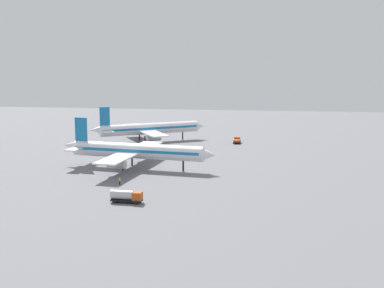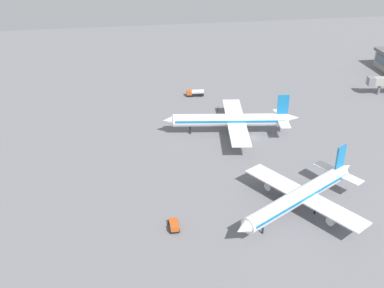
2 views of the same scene
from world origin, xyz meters
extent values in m
plane|color=slate|center=(0.00, 0.00, 0.00)|extent=(288.00, 288.00, 0.00)
cylinder|color=white|center=(4.03, 6.27, 4.63)|extent=(8.62, 35.24, 3.86)
cone|color=white|center=(6.59, 24.77, 4.63)|extent=(4.16, 4.32, 3.66)
cone|color=white|center=(1.46, -12.23, 5.20)|extent=(3.72, 5.20, 3.08)
cube|color=#1972B2|center=(4.03, 6.27, 4.92)|extent=(8.51, 33.87, 0.69)
cube|color=white|center=(3.78, 4.53, 4.24)|extent=(33.75, 10.12, 0.35)
cylinder|color=#A5A8AD|center=(-5.45, 5.81, 2.89)|extent=(2.72, 4.80, 2.12)
cylinder|color=#A5A8AD|center=(13.02, 3.26, 2.89)|extent=(2.72, 4.80, 2.12)
cube|color=white|center=(1.86, -9.35, 5.01)|extent=(13.62, 4.94, 0.28)
cube|color=#1972B2|center=(1.86, -9.35, 9.64)|extent=(0.87, 3.39, 6.17)
cylinder|color=black|center=(5.71, 18.42, 1.35)|extent=(0.46, 0.46, 2.70)
cylinder|color=black|center=(0.59, 3.91, 1.35)|extent=(0.46, 0.46, 2.70)
cylinder|color=black|center=(6.70, 3.07, 1.35)|extent=(0.46, 0.46, 2.70)
cylinder|color=white|center=(-38.30, 0.07, 4.46)|extent=(20.64, 30.86, 3.72)
cone|color=white|center=(-47.61, 15.49, 4.46)|extent=(4.94, 5.01, 3.53)
cone|color=white|center=(-28.99, -15.35, 5.02)|extent=(4.95, 5.52, 2.97)
cube|color=#1972B2|center=(-38.30, 0.07, 4.74)|extent=(20.01, 29.74, 0.67)
cube|color=white|center=(-37.43, -1.38, 4.09)|extent=(30.28, 21.22, 0.33)
cylinder|color=#A5A8AD|center=(-45.12, -6.02, 2.79)|extent=(4.02, 4.82, 2.04)
cylinder|color=#A5A8AD|center=(-29.73, 3.27, 2.79)|extent=(4.02, 4.82, 2.04)
cube|color=white|center=(-30.44, -12.95, 4.83)|extent=(12.56, 9.23, 0.27)
cube|color=#1972B2|center=(-30.44, -12.95, 9.29)|extent=(2.02, 2.99, 5.95)
cylinder|color=black|center=(-44.41, 10.20, 1.30)|extent=(0.45, 0.45, 2.60)
cylinder|color=black|center=(-39.45, -3.78, 1.30)|extent=(0.45, 0.45, 2.60)
cylinder|color=black|center=(-34.36, -0.71, 1.30)|extent=(0.45, 0.45, 2.60)
cube|color=black|center=(35.94, 11.85, 0.55)|extent=(2.21, 6.39, 0.30)
cube|color=#BF4C19|center=(36.05, 14.10, 1.50)|extent=(1.99, 1.89, 1.60)
cube|color=#3F596B|center=(36.09, 14.91, 1.82)|extent=(1.60, 0.16, 0.90)
cylinder|color=#B7B7BC|center=(35.89, 10.95, 1.60)|extent=(2.02, 4.58, 1.80)
cylinder|color=black|center=(35.10, 14.10, 0.40)|extent=(0.34, 0.81, 0.80)
cylinder|color=black|center=(37.00, 14.00, 0.40)|extent=(0.34, 0.81, 0.80)
cylinder|color=black|center=(34.88, 9.69, 0.40)|extent=(0.34, 0.81, 0.80)
cylinder|color=black|center=(36.78, 9.60, 0.40)|extent=(0.34, 0.81, 0.80)
cube|color=black|center=(-39.63, 29.08, 0.55)|extent=(4.44, 1.99, 0.30)
cube|color=#BF4C19|center=(-40.93, 29.11, 1.30)|extent=(1.84, 1.94, 1.20)
cube|color=#3F596B|center=(-41.74, 29.12, 1.54)|extent=(0.11, 1.60, 0.67)
cube|color=#BF4C19|center=(-38.73, 29.06, 1.00)|extent=(2.64, 1.95, 0.60)
cylinder|color=black|center=(-41.19, 28.16, 0.40)|extent=(0.81, 0.32, 0.80)
cylinder|color=black|center=(-41.15, 30.06, 0.40)|extent=(0.81, 0.32, 0.80)
cylinder|color=black|center=(-38.11, 28.10, 0.40)|extent=(0.81, 0.32, 0.80)
cylinder|color=black|center=(-38.07, 30.00, 0.40)|extent=(0.81, 0.32, 0.80)
cylinder|color=#1E2338|center=(21.56, 6.38, 0.42)|extent=(0.35, 0.35, 0.85)
cylinder|color=yellow|center=(21.56, 6.38, 1.15)|extent=(0.41, 0.41, 0.60)
sphere|color=tan|center=(21.56, 6.38, 1.56)|extent=(0.22, 0.22, 0.22)
cylinder|color=yellow|center=(21.32, 6.36, 1.15)|extent=(0.10, 0.10, 0.54)
cylinder|color=yellow|center=(21.79, 6.40, 1.15)|extent=(0.10, 0.10, 0.54)
camera|label=1|loc=(138.13, 39.73, 29.50)|focal=51.07mm
camera|label=2|loc=(-122.31, 38.19, 65.52)|focal=43.91mm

